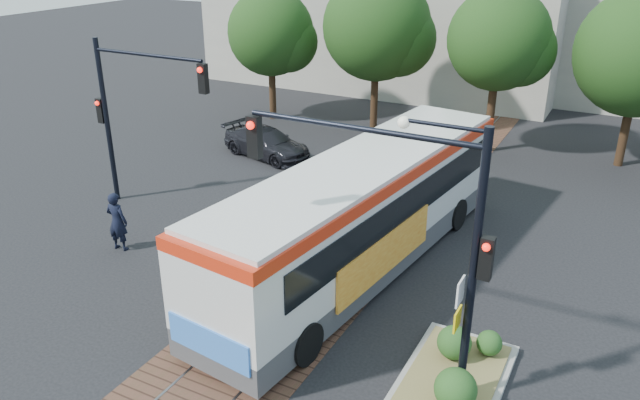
{
  "coord_description": "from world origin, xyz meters",
  "views": [
    {
      "loc": [
        7.39,
        -11.57,
        9.45
      ],
      "look_at": [
        -0.95,
        4.23,
        1.6
      ],
      "focal_mm": 35.0,
      "sensor_mm": 36.0,
      "label": 1
    }
  ],
  "objects_px": {
    "city_bus": "(364,208)",
    "signal_pole_left": "(128,103)",
    "traffic_island": "(446,389)",
    "signal_pole_main": "(416,218)",
    "officer": "(117,221)",
    "parked_car": "(267,143)"
  },
  "relations": [
    {
      "from": "city_bus",
      "to": "signal_pole_left",
      "type": "distance_m",
      "value": 9.4
    },
    {
      "from": "city_bus",
      "to": "traffic_island",
      "type": "relative_size",
      "value": 2.53
    },
    {
      "from": "city_bus",
      "to": "signal_pole_main",
      "type": "bearing_deg",
      "value": -48.62
    },
    {
      "from": "city_bus",
      "to": "officer",
      "type": "relative_size",
      "value": 6.76
    },
    {
      "from": "traffic_island",
      "to": "parked_car",
      "type": "distance_m",
      "value": 16.54
    },
    {
      "from": "signal_pole_left",
      "to": "parked_car",
      "type": "xyz_separation_m",
      "value": [
        1.35,
        6.66,
        -3.22
      ]
    },
    {
      "from": "traffic_island",
      "to": "officer",
      "type": "relative_size",
      "value": 2.67
    },
    {
      "from": "city_bus",
      "to": "signal_pole_left",
      "type": "relative_size",
      "value": 2.19
    },
    {
      "from": "city_bus",
      "to": "parked_car",
      "type": "distance_m",
      "value": 10.6
    },
    {
      "from": "officer",
      "to": "parked_car",
      "type": "height_order",
      "value": "officer"
    },
    {
      "from": "parked_car",
      "to": "officer",
      "type": "bearing_deg",
      "value": -162.94
    },
    {
      "from": "signal_pole_left",
      "to": "officer",
      "type": "bearing_deg",
      "value": -57.29
    },
    {
      "from": "traffic_island",
      "to": "signal_pole_left",
      "type": "bearing_deg",
      "value": 159.64
    },
    {
      "from": "traffic_island",
      "to": "officer",
      "type": "height_order",
      "value": "officer"
    },
    {
      "from": "parked_car",
      "to": "city_bus",
      "type": "bearing_deg",
      "value": -118.02
    },
    {
      "from": "signal_pole_main",
      "to": "parked_car",
      "type": "bearing_deg",
      "value": 133.51
    },
    {
      "from": "traffic_island",
      "to": "officer",
      "type": "xyz_separation_m",
      "value": [
        -11.29,
        1.94,
        0.64
      ]
    },
    {
      "from": "traffic_island",
      "to": "signal_pole_main",
      "type": "relative_size",
      "value": 0.87
    },
    {
      "from": "traffic_island",
      "to": "signal_pole_left",
      "type": "distance_m",
      "value": 14.5
    },
    {
      "from": "signal_pole_main",
      "to": "traffic_island",
      "type": "bearing_deg",
      "value": -5.36
    },
    {
      "from": "signal_pole_main",
      "to": "signal_pole_left",
      "type": "height_order",
      "value": "signal_pole_main"
    },
    {
      "from": "officer",
      "to": "signal_pole_left",
      "type": "bearing_deg",
      "value": -63.77
    }
  ]
}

